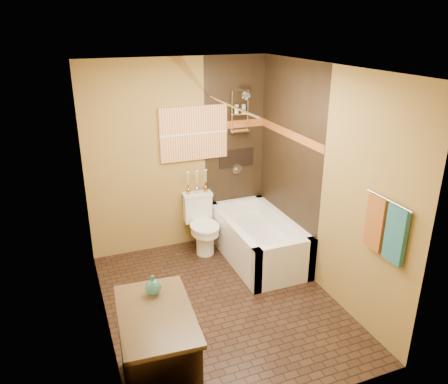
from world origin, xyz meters
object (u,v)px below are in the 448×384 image
bathtub (258,242)px  sunset_painting (194,133)px  toilet (202,224)px  vanity (157,355)px

bathtub → sunset_painting: bearing=129.6°
bathtub → toilet: toilet is taller
bathtub → vanity: vanity is taller
sunset_painting → bathtub: (0.60, -0.73, -1.33)m
toilet → vanity: size_ratio=0.79×
sunset_painting → toilet: (0.00, -0.26, -1.16)m
sunset_painting → vanity: size_ratio=0.93×
toilet → vanity: 2.49m
sunset_painting → toilet: size_ratio=1.18×
toilet → sunset_painting: bearing=93.5°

